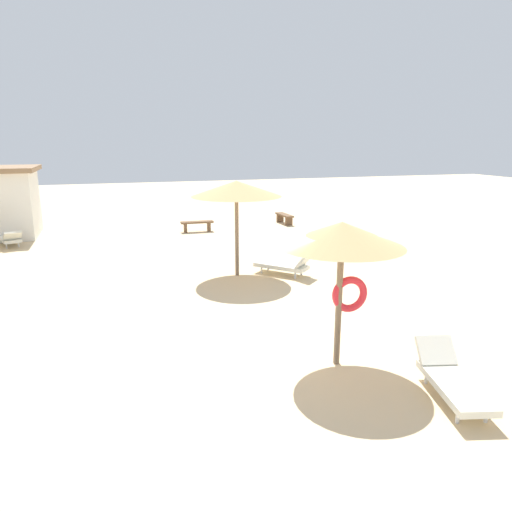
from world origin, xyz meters
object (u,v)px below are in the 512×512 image
lounger_4 (451,379)px  parasol_4 (342,237)px  parasol_3 (236,189)px  lounger_3 (285,265)px  bench_0 (284,217)px  lounger_5 (9,238)px  bench_1 (197,224)px

lounger_4 → parasol_4: bearing=126.4°
parasol_4 → lounger_4: parasol_4 is taller
parasol_3 → lounger_4: bearing=-79.7°
lounger_3 → bench_0: lounger_3 is taller
bench_0 → parasol_4: bearing=-107.1°
lounger_4 → lounger_5: (-9.12, 14.96, -0.00)m
lounger_4 → bench_0: lounger_4 is taller
lounger_3 → bench_1: (-1.33, 7.99, 0.02)m
lounger_3 → bench_0: bearing=69.4°
lounger_4 → bench_0: size_ratio=1.30×
parasol_4 → bench_0: (4.55, 14.80, -2.13)m
parasol_4 → lounger_3: parasol_4 is taller
parasol_4 → lounger_4: 3.01m
parasol_4 → lounger_3: 6.50m
lounger_5 → parasol_4: bearing=-59.3°
parasol_3 → lounger_4: size_ratio=1.50×
parasol_4 → lounger_4: bearing=-53.6°
parasol_4 → bench_0: bearing=72.9°
lounger_5 → bench_1: size_ratio=1.32×
parasol_3 → parasol_4: parasol_3 is taller
parasol_3 → lounger_3: (1.46, -0.43, -2.40)m
lounger_5 → lounger_3: bearing=-38.6°
parasol_4 → lounger_3: size_ratio=1.53×
lounger_3 → lounger_5: size_ratio=0.90×
bench_1 → bench_0: bearing=9.8°
lounger_5 → parasol_3: bearing=-41.8°
parasol_3 → lounger_3: size_ratio=1.65×
lounger_3 → lounger_4: 7.69m
parasol_4 → bench_1: (-0.10, 13.99, -2.13)m
lounger_5 → bench_0: 12.52m
bench_0 → parasol_3: bearing=-119.7°
lounger_5 → bench_1: 7.82m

